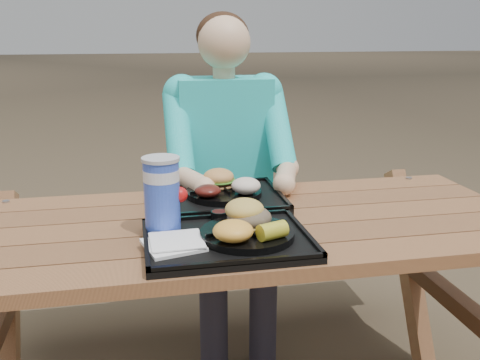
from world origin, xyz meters
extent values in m
cube|color=black|center=(-0.07, -0.18, 0.76)|extent=(0.45, 0.35, 0.02)
cube|color=black|center=(-0.05, 0.19, 0.76)|extent=(0.45, 0.35, 0.02)
cylinder|color=black|center=(-0.02, -0.19, 0.78)|extent=(0.26, 0.26, 0.02)
cylinder|color=black|center=(-0.02, 0.20, 0.78)|extent=(0.26, 0.26, 0.02)
cube|color=white|center=(-0.22, -0.21, 0.78)|extent=(0.17, 0.17, 0.02)
cylinder|color=blue|center=(-0.24, -0.08, 0.87)|extent=(0.10, 0.10, 0.20)
cylinder|color=black|center=(-0.07, -0.05, 0.79)|extent=(0.05, 0.05, 0.03)
cylinder|color=gold|center=(-0.02, -0.06, 0.78)|extent=(0.04, 0.04, 0.03)
ellipsoid|color=#FFBA43|center=(-0.07, -0.25, 0.82)|extent=(0.11, 0.11, 0.05)
cube|color=black|center=(-0.21, 0.20, 0.77)|extent=(0.05, 0.18, 0.01)
ellipsoid|color=#541610|center=(-0.08, 0.14, 0.81)|extent=(0.09, 0.09, 0.04)
ellipsoid|color=white|center=(0.05, 0.15, 0.82)|extent=(0.10, 0.10, 0.05)
camera|label=1|loc=(-0.31, -1.53, 1.32)|focal=40.00mm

